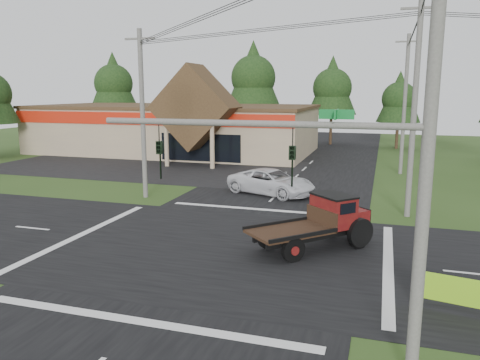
% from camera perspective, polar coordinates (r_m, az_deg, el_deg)
% --- Properties ---
extents(ground, '(120.00, 120.00, 0.00)m').
position_cam_1_polar(ground, '(20.70, -2.34, -8.30)').
color(ground, '#284017').
rests_on(ground, ground).
extents(road_ns, '(12.00, 120.00, 0.02)m').
position_cam_1_polar(road_ns, '(20.70, -2.34, -8.27)').
color(road_ns, black).
rests_on(road_ns, ground).
extents(road_ew, '(120.00, 12.00, 0.02)m').
position_cam_1_polar(road_ew, '(20.70, -2.34, -8.27)').
color(road_ew, black).
rests_on(road_ew, ground).
extents(parking_apron, '(28.00, 14.00, 0.02)m').
position_cam_1_polar(parking_apron, '(43.24, -11.48, 1.61)').
color(parking_apron, black).
rests_on(parking_apron, ground).
extents(cvs_building, '(30.40, 18.20, 9.19)m').
position_cam_1_polar(cvs_building, '(53.06, -7.75, 6.41)').
color(cvs_building, tan).
rests_on(cvs_building, ground).
extents(traffic_signal_mast, '(8.12, 0.24, 7.00)m').
position_cam_1_polar(traffic_signal_mast, '(11.20, 12.94, -1.58)').
color(traffic_signal_mast, '#595651').
rests_on(traffic_signal_mast, ground).
extents(utility_pole_nr, '(2.00, 0.30, 11.00)m').
position_cam_1_polar(utility_pole_nr, '(11.02, 21.98, 4.10)').
color(utility_pole_nr, '#595651').
rests_on(utility_pole_nr, ground).
extents(utility_pole_nw, '(2.00, 0.30, 10.50)m').
position_cam_1_polar(utility_pole_nw, '(30.21, -11.80, 7.96)').
color(utility_pole_nw, '#595651').
rests_on(utility_pole_nw, ground).
extents(utility_pole_ne, '(2.00, 0.30, 11.50)m').
position_cam_1_polar(utility_pole_ne, '(26.48, 20.48, 8.23)').
color(utility_pole_ne, '#595651').
rests_on(utility_pole_ne, ground).
extents(utility_pole_n, '(2.00, 0.30, 11.20)m').
position_cam_1_polar(utility_pole_n, '(40.46, 19.43, 8.75)').
color(utility_pole_n, '#595651').
rests_on(utility_pole_n, ground).
extents(tree_row_a, '(6.72, 6.72, 12.12)m').
position_cam_1_polar(tree_row_a, '(68.94, -15.18, 11.52)').
color(tree_row_a, '#332316').
rests_on(tree_row_a, ground).
extents(tree_row_b, '(5.60, 5.60, 10.10)m').
position_cam_1_polar(tree_row_b, '(66.01, -6.68, 10.69)').
color(tree_row_b, '#332316').
rests_on(tree_row_b, ground).
extents(tree_row_c, '(7.28, 7.28, 13.13)m').
position_cam_1_polar(tree_row_c, '(61.72, 1.64, 12.63)').
color(tree_row_c, '#332316').
rests_on(tree_row_c, ground).
extents(tree_row_d, '(6.16, 6.16, 11.11)m').
position_cam_1_polar(tree_row_d, '(60.78, 11.19, 11.19)').
color(tree_row_d, '#332316').
rests_on(tree_row_d, ground).
extents(tree_row_e, '(5.04, 5.04, 9.09)m').
position_cam_1_polar(tree_row_e, '(58.45, 18.85, 9.53)').
color(tree_row_e, '#332316').
rests_on(tree_row_e, ground).
extents(antique_flatbed_truck, '(5.46, 5.54, 2.35)m').
position_cam_1_polar(antique_flatbed_truck, '(20.46, 8.82, -5.20)').
color(antique_flatbed_truck, '#520B0E').
rests_on(antique_flatbed_truck, ground).
extents(roadside_banner, '(3.58, 0.83, 1.24)m').
position_cam_1_polar(roadside_banner, '(16.19, 26.87, -12.76)').
color(roadside_banner, '#78B718').
rests_on(roadside_banner, ground).
extents(white_pickup, '(6.53, 4.66, 1.65)m').
position_cam_1_polar(white_pickup, '(31.11, 3.86, -0.23)').
color(white_pickup, silver).
rests_on(white_pickup, ground).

